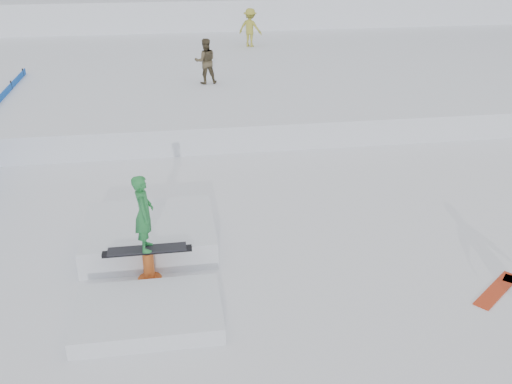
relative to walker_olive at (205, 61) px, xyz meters
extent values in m
plane|color=white|center=(-0.25, -12.10, -1.60)|extent=(120.00, 120.00, 0.00)
cube|color=white|center=(-0.25, 17.90, -0.40)|extent=(60.00, 14.00, 2.40)
cube|color=white|center=(-0.25, 3.90, -1.20)|extent=(50.00, 18.00, 0.80)
cylinder|color=black|center=(-6.75, -1.70, -1.05)|extent=(0.05, 0.05, 1.10)
cylinder|color=black|center=(-6.75, 0.20, -1.05)|extent=(0.05, 0.05, 1.10)
cylinder|color=black|center=(-6.75, 2.10, -1.05)|extent=(0.05, 0.05, 1.10)
imported|color=#4D412C|center=(0.00, 0.00, 0.00)|extent=(0.82, 0.66, 1.59)
imported|color=#A5A034|center=(2.58, 6.63, 0.07)|extent=(1.29, 1.13, 1.73)
cube|color=#BA3416|center=(4.25, -12.59, -1.58)|extent=(1.27, 1.08, 0.03)
cube|color=white|center=(-1.92, -10.00, -1.33)|extent=(2.60, 2.20, 0.54)
cube|color=white|center=(-1.92, -12.50, -1.45)|extent=(2.40, 1.60, 0.30)
cylinder|color=orange|center=(-1.92, -11.30, -1.57)|extent=(0.44, 0.44, 0.06)
cylinder|color=orange|center=(-1.92, -11.30, -1.30)|extent=(0.20, 0.20, 0.60)
cube|color=black|center=(-1.92, -11.30, -0.97)|extent=(1.60, 0.16, 0.06)
cube|color=black|center=(-1.92, -11.30, -0.92)|extent=(1.40, 0.28, 0.03)
imported|color=#237D39|center=(-1.92, -11.30, -0.19)|extent=(0.34, 0.52, 1.42)
camera|label=1|loc=(-1.35, -20.35, 4.35)|focal=40.00mm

